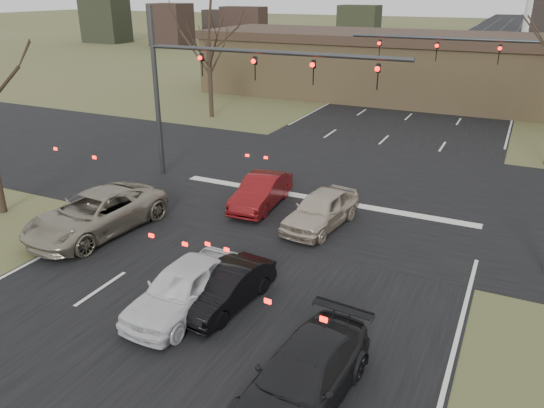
# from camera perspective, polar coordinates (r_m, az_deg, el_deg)

# --- Properties ---
(ground) EXTENTS (360.00, 360.00, 0.00)m
(ground) POSITION_cam_1_polar(r_m,az_deg,el_deg) (13.71, -15.41, -18.04)
(ground) COLOR #4F542C
(ground) RESTS_ON ground
(road_main) EXTENTS (14.00, 300.00, 0.02)m
(road_main) POSITION_cam_1_polar(r_m,az_deg,el_deg) (68.51, 19.69, 13.68)
(road_main) COLOR black
(road_main) RESTS_ON ground
(road_cross) EXTENTS (200.00, 14.00, 0.02)m
(road_cross) POSITION_cam_1_polar(r_m,az_deg,el_deg) (25.28, 6.84, 2.00)
(road_cross) COLOR black
(road_cross) RESTS_ON ground
(building) EXTENTS (42.40, 10.40, 5.30)m
(building) POSITION_cam_1_polar(r_m,az_deg,el_deg) (46.27, 19.12, 13.56)
(building) COLOR olive
(building) RESTS_ON ground
(mast_arm_near) EXTENTS (12.12, 0.24, 8.00)m
(mast_arm_near) POSITION_cam_1_polar(r_m,az_deg,el_deg) (24.42, -6.22, 13.58)
(mast_arm_near) COLOR #383A3D
(mast_arm_near) RESTS_ON ground
(mast_arm_far) EXTENTS (11.12, 0.24, 8.00)m
(mast_arm_far) POSITION_cam_1_polar(r_m,az_deg,el_deg) (30.80, 23.71, 13.58)
(mast_arm_far) COLOR #383A3D
(mast_arm_far) RESTS_ON ground
(tree_left_far) EXTENTS (5.70, 5.70, 9.50)m
(tree_left_far) POSITION_cam_1_polar(r_m,az_deg,el_deg) (38.47, -7.00, 20.06)
(tree_left_far) COLOR black
(tree_left_far) RESTS_ON ground
(car_silver_suv) EXTENTS (3.18, 5.93, 1.58)m
(car_silver_suv) POSITION_cam_1_polar(r_m,az_deg,el_deg) (21.10, -18.40, -0.94)
(car_silver_suv) COLOR gray
(car_silver_suv) RESTS_ON ground
(car_white_sedan) EXTENTS (1.88, 4.33, 1.46)m
(car_white_sedan) POSITION_cam_1_polar(r_m,az_deg,el_deg) (15.55, -9.50, -8.88)
(car_white_sedan) COLOR white
(car_white_sedan) RESTS_ON ground
(car_black_hatch) EXTENTS (1.62, 3.71, 1.18)m
(car_black_hatch) POSITION_cam_1_polar(r_m,az_deg,el_deg) (15.66, -4.89, -8.97)
(car_black_hatch) COLOR black
(car_black_hatch) RESTS_ON ground
(car_charcoal_sedan) EXTENTS (2.27, 4.76, 1.34)m
(car_charcoal_sedan) POSITION_cam_1_polar(r_m,az_deg,el_deg) (12.40, 3.35, -18.08)
(car_charcoal_sedan) COLOR black
(car_charcoal_sedan) RESTS_ON ground
(car_red_ahead) EXTENTS (1.69, 4.15, 1.34)m
(car_red_ahead) POSITION_cam_1_polar(r_m,az_deg,el_deg) (22.49, -1.18, 1.33)
(car_red_ahead) COLOR maroon
(car_red_ahead) RESTS_ON ground
(car_silver_ahead) EXTENTS (2.21, 4.39, 1.43)m
(car_silver_ahead) POSITION_cam_1_polar(r_m,az_deg,el_deg) (20.64, 5.30, -0.58)
(car_silver_ahead) COLOR #C1B19C
(car_silver_ahead) RESTS_ON ground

